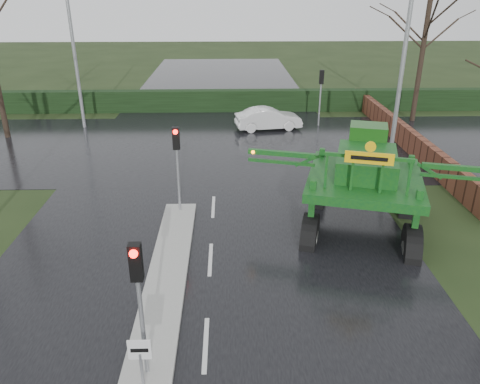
{
  "coord_description": "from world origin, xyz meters",
  "views": [
    {
      "loc": [
        0.61,
        -9.23,
        8.29
      ],
      "look_at": [
        1.01,
        4.99,
        2.0
      ],
      "focal_mm": 35.0,
      "sensor_mm": 36.0,
      "label": 1
    }
  ],
  "objects_px": {
    "keep_left_sign": "(140,357)",
    "traffic_signal_near": "(138,283)",
    "traffic_signal_far": "(321,85)",
    "street_light_right": "(399,43)",
    "white_sedan": "(268,129)",
    "street_light_left_far": "(76,28)",
    "crop_sprayer": "(314,178)",
    "traffic_signal_mid": "(177,151)"
  },
  "relations": [
    {
      "from": "traffic_signal_mid",
      "to": "white_sedan",
      "type": "distance_m",
      "value": 12.8
    },
    {
      "from": "traffic_signal_far",
      "to": "street_light_right",
      "type": "xyz_separation_m",
      "value": [
        1.69,
        -8.01,
        3.4
      ]
    },
    {
      "from": "traffic_signal_mid",
      "to": "traffic_signal_far",
      "type": "height_order",
      "value": "same"
    },
    {
      "from": "keep_left_sign",
      "to": "traffic_signal_mid",
      "type": "bearing_deg",
      "value": 90.0
    },
    {
      "from": "traffic_signal_near",
      "to": "crop_sprayer",
      "type": "relative_size",
      "value": 0.43
    },
    {
      "from": "keep_left_sign",
      "to": "street_light_left_far",
      "type": "distance_m",
      "value": 23.11
    },
    {
      "from": "street_light_left_far",
      "to": "crop_sprayer",
      "type": "height_order",
      "value": "street_light_left_far"
    },
    {
      "from": "traffic_signal_near",
      "to": "white_sedan",
      "type": "height_order",
      "value": "traffic_signal_near"
    },
    {
      "from": "crop_sprayer",
      "to": "traffic_signal_near",
      "type": "bearing_deg",
      "value": -111.03
    },
    {
      "from": "keep_left_sign",
      "to": "traffic_signal_mid",
      "type": "height_order",
      "value": "traffic_signal_mid"
    },
    {
      "from": "traffic_signal_near",
      "to": "crop_sprayer",
      "type": "xyz_separation_m",
      "value": [
        4.86,
        6.49,
        -0.32
      ]
    },
    {
      "from": "traffic_signal_near",
      "to": "white_sedan",
      "type": "xyz_separation_m",
      "value": [
        4.48,
        20.21,
        -2.59
      ]
    },
    {
      "from": "traffic_signal_near",
      "to": "traffic_signal_mid",
      "type": "height_order",
      "value": "same"
    },
    {
      "from": "traffic_signal_near",
      "to": "traffic_signal_far",
      "type": "xyz_separation_m",
      "value": [
        7.8,
        21.02,
        0.0
      ]
    },
    {
      "from": "traffic_signal_far",
      "to": "keep_left_sign",
      "type": "bearing_deg",
      "value": 70.07
    },
    {
      "from": "crop_sprayer",
      "to": "white_sedan",
      "type": "relative_size",
      "value": 2.03
    },
    {
      "from": "keep_left_sign",
      "to": "traffic_signal_far",
      "type": "xyz_separation_m",
      "value": [
        7.8,
        21.51,
        1.53
      ]
    },
    {
      "from": "traffic_signal_mid",
      "to": "white_sedan",
      "type": "relative_size",
      "value": 0.86
    },
    {
      "from": "white_sedan",
      "to": "traffic_signal_near",
      "type": "bearing_deg",
      "value": 158.21
    },
    {
      "from": "street_light_right",
      "to": "street_light_left_far",
      "type": "bearing_deg",
      "value": 153.98
    },
    {
      "from": "traffic_signal_near",
      "to": "street_light_left_far",
      "type": "xyz_separation_m",
      "value": [
        -6.89,
        21.01,
        3.4
      ]
    },
    {
      "from": "traffic_signal_far",
      "to": "crop_sprayer",
      "type": "height_order",
      "value": "crop_sprayer"
    },
    {
      "from": "street_light_left_far",
      "to": "crop_sprayer",
      "type": "bearing_deg",
      "value": -51.0
    },
    {
      "from": "keep_left_sign",
      "to": "street_light_left_far",
      "type": "bearing_deg",
      "value": 107.78
    },
    {
      "from": "street_light_right",
      "to": "street_light_left_far",
      "type": "distance_m",
      "value": 18.24
    },
    {
      "from": "traffic_signal_near",
      "to": "white_sedan",
      "type": "bearing_deg",
      "value": 77.51
    },
    {
      "from": "traffic_signal_far",
      "to": "white_sedan",
      "type": "height_order",
      "value": "traffic_signal_far"
    },
    {
      "from": "traffic_signal_near",
      "to": "crop_sprayer",
      "type": "height_order",
      "value": "crop_sprayer"
    },
    {
      "from": "white_sedan",
      "to": "traffic_signal_far",
      "type": "bearing_deg",
      "value": -85.6
    },
    {
      "from": "crop_sprayer",
      "to": "white_sedan",
      "type": "bearing_deg",
      "value": 107.39
    },
    {
      "from": "keep_left_sign",
      "to": "street_light_left_far",
      "type": "relative_size",
      "value": 0.14
    },
    {
      "from": "keep_left_sign",
      "to": "crop_sprayer",
      "type": "bearing_deg",
      "value": 55.16
    },
    {
      "from": "keep_left_sign",
      "to": "street_light_left_far",
      "type": "height_order",
      "value": "street_light_left_far"
    },
    {
      "from": "keep_left_sign",
      "to": "white_sedan",
      "type": "bearing_deg",
      "value": 77.8
    },
    {
      "from": "traffic_signal_far",
      "to": "street_light_left_far",
      "type": "relative_size",
      "value": 0.35
    },
    {
      "from": "keep_left_sign",
      "to": "traffic_signal_near",
      "type": "xyz_separation_m",
      "value": [
        0.0,
        0.49,
        1.53
      ]
    },
    {
      "from": "traffic_signal_mid",
      "to": "traffic_signal_near",
      "type": "bearing_deg",
      "value": -90.0
    },
    {
      "from": "street_light_right",
      "to": "keep_left_sign",
      "type": "bearing_deg",
      "value": -125.12
    },
    {
      "from": "traffic_signal_near",
      "to": "white_sedan",
      "type": "relative_size",
      "value": 0.86
    },
    {
      "from": "street_light_right",
      "to": "street_light_left_far",
      "type": "relative_size",
      "value": 1.0
    },
    {
      "from": "crop_sprayer",
      "to": "white_sedan",
      "type": "distance_m",
      "value": 13.91
    },
    {
      "from": "traffic_signal_far",
      "to": "street_light_right",
      "type": "relative_size",
      "value": 0.35
    }
  ]
}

